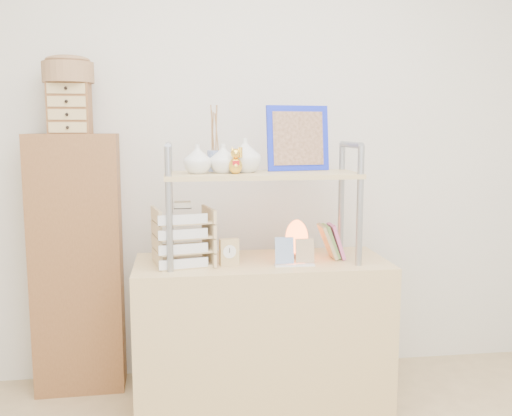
{
  "coord_description": "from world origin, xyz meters",
  "views": [
    {
      "loc": [
        -0.39,
        -1.43,
        1.38
      ],
      "look_at": [
        -0.03,
        1.2,
        1.01
      ],
      "focal_mm": 40.0,
      "sensor_mm": 36.0,
      "label": 1
    }
  ],
  "objects_px": {
    "letter_tray": "(183,240)",
    "desk": "(262,336)",
    "cabinet": "(78,264)",
    "salt_lamp": "(297,238)"
  },
  "relations": [
    {
      "from": "desk",
      "to": "salt_lamp",
      "type": "height_order",
      "value": "salt_lamp"
    },
    {
      "from": "letter_tray",
      "to": "salt_lamp",
      "type": "height_order",
      "value": "letter_tray"
    },
    {
      "from": "letter_tray",
      "to": "desk",
      "type": "bearing_deg",
      "value": 4.59
    },
    {
      "from": "desk",
      "to": "cabinet",
      "type": "relative_size",
      "value": 0.89
    },
    {
      "from": "letter_tray",
      "to": "cabinet",
      "type": "bearing_deg",
      "value": 143.8
    },
    {
      "from": "desk",
      "to": "cabinet",
      "type": "height_order",
      "value": "cabinet"
    },
    {
      "from": "desk",
      "to": "salt_lamp",
      "type": "distance_m",
      "value": 0.51
    },
    {
      "from": "cabinet",
      "to": "letter_tray",
      "type": "distance_m",
      "value": 0.7
    },
    {
      "from": "desk",
      "to": "letter_tray",
      "type": "distance_m",
      "value": 0.62
    },
    {
      "from": "desk",
      "to": "letter_tray",
      "type": "xyz_separation_m",
      "value": [
        -0.37,
        -0.03,
        0.49
      ]
    }
  ]
}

